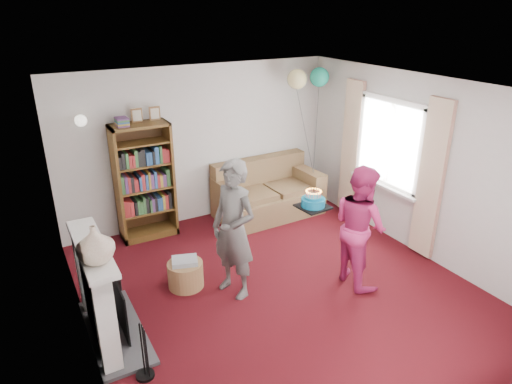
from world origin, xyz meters
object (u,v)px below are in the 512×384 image
person_striped (234,230)px  person_magenta (360,226)px  bookcase (144,182)px  sofa (267,194)px  birthday_cake (313,202)px

person_striped → person_magenta: (1.49, -0.52, -0.08)m
person_striped → person_magenta: bearing=50.5°
bookcase → sofa: size_ratio=1.13×
bookcase → person_striped: bookcase is taller
bookcase → person_magenta: bearing=-52.2°
sofa → person_striped: bearing=-131.8°
sofa → bookcase: bearing=171.5°
sofa → person_striped: person_striped is taller
sofa → person_magenta: 2.37m
birthday_cake → bookcase: bearing=123.1°
sofa → person_magenta: (-0.02, -2.33, 0.44)m
person_magenta → birthday_cake: 0.67m
person_striped → birthday_cake: person_striped is taller
person_striped → person_magenta: person_striped is taller
sofa → birthday_cake: birthday_cake is taller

